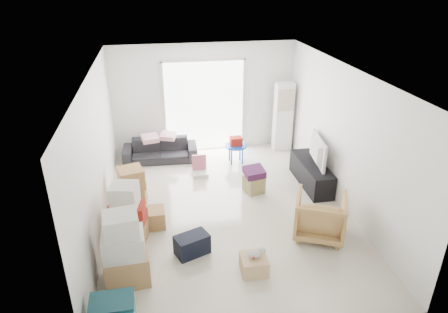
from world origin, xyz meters
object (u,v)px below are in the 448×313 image
sofa (160,147)px  kids_table (236,144)px  tv_console (311,174)px  ottoman (254,184)px  armchair (320,214)px  television (313,160)px  ac_tower (283,117)px  wood_crate (254,264)px

sofa → kids_table: bearing=-11.6°
tv_console → kids_table: kids_table is taller
ottoman → kids_table: 1.48m
armchair → television: bearing=-82.9°
ac_tower → sofa: (-3.12, -0.15, -0.53)m
wood_crate → kids_table: bearing=82.5°
kids_table → sofa: bearing=165.9°
tv_console → television: 0.32m
ottoman → wood_crate: (-0.59, -2.38, -0.05)m
ottoman → tv_console: bearing=4.4°
ac_tower → wood_crate: (-1.84, -4.43, -0.74)m
television → ac_tower: bearing=9.4°
armchair → ottoman: (-0.76, 1.66, -0.25)m
television → armchair: size_ratio=1.20×
wood_crate → television: bearing=52.7°
tv_console → television: (0.00, 0.00, 0.32)m
ac_tower → wood_crate: bearing=-112.5°
wood_crate → ottoman: bearing=76.1°
ac_tower → armchair: size_ratio=2.04×
ac_tower → tv_console: 2.05m
television → sofa: bearing=68.3°
tv_console → kids_table: size_ratio=2.33×
ac_tower → ottoman: 2.50m
armchair → wood_crate: armchair is taller
ac_tower → tv_console: ac_tower is taller
tv_console → television: television is taller
sofa → kids_table: size_ratio=2.70×
ac_tower → kids_table: bearing=-155.8°
television → sofa: size_ratio=0.58×
ac_tower → television: bearing=-88.5°
tv_console → television: bearing=0.0°
tv_console → ottoman: size_ratio=4.23×
armchair → wood_crate: (-1.35, -0.72, -0.29)m
ac_tower → sofa: 3.17m
sofa → tv_console: bearing=-27.1°
sofa → ottoman: sofa is taller
ac_tower → ottoman: size_ratio=4.85×
sofa → kids_table: 1.85m
television → ottoman: 1.36m
tv_console → wood_crate: (-1.89, -2.48, -0.12)m
ac_tower → wood_crate: size_ratio=4.36×
ottoman → armchair: bearing=-65.4°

